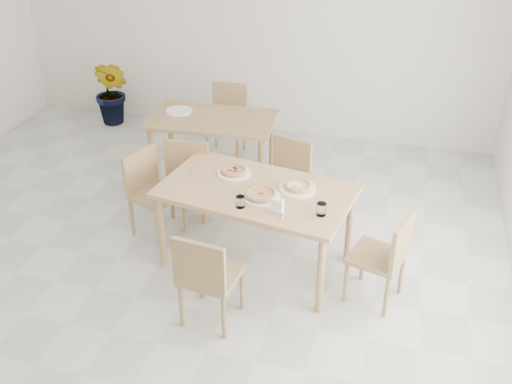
% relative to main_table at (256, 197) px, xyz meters
% --- Properties ---
extents(main_table, '(1.69, 1.13, 0.75)m').
position_rel_main_table_xyz_m(main_table, '(0.00, 0.00, 0.00)').
color(main_table, tan).
rests_on(main_table, ground).
extents(chair_south, '(0.45, 0.45, 0.83)m').
position_rel_main_table_xyz_m(chair_south, '(-0.15, -0.85, -0.19)').
color(chair_south, '#A58952').
rests_on(chair_south, ground).
extents(chair_north, '(0.49, 0.49, 0.81)m').
position_rel_main_table_xyz_m(chair_north, '(0.08, 0.81, -0.20)').
color(chair_north, '#A58952').
rests_on(chair_north, ground).
extents(chair_west, '(0.52, 0.52, 0.82)m').
position_rel_main_table_xyz_m(chair_west, '(-1.08, 0.24, -0.20)').
color(chair_west, '#A58952').
rests_on(chair_west, ground).
extents(chair_east, '(0.49, 0.49, 0.80)m').
position_rel_main_table_xyz_m(chair_east, '(1.11, -0.22, -0.21)').
color(chair_east, '#A58952').
rests_on(chair_east, ground).
extents(plate_margherita, '(0.32, 0.32, 0.02)m').
position_rel_main_table_xyz_m(plate_margherita, '(0.07, -0.12, 0.09)').
color(plate_margherita, white).
rests_on(plate_margherita, main_table).
extents(plate_mushroom, '(0.31, 0.31, 0.02)m').
position_rel_main_table_xyz_m(plate_mushroom, '(0.33, 0.09, 0.09)').
color(plate_mushroom, white).
rests_on(plate_mushroom, main_table).
extents(plate_pepperoni, '(0.29, 0.29, 0.02)m').
position_rel_main_table_xyz_m(plate_pepperoni, '(-0.25, 0.20, 0.09)').
color(plate_pepperoni, white).
rests_on(plate_pepperoni, main_table).
extents(pizza_margherita, '(0.27, 0.27, 0.03)m').
position_rel_main_table_xyz_m(pizza_margherita, '(0.07, -0.12, 0.11)').
color(pizza_margherita, tan).
rests_on(pizza_margherita, plate_margherita).
extents(pizza_mushroom, '(0.25, 0.25, 0.03)m').
position_rel_main_table_xyz_m(pizza_mushroom, '(0.33, 0.09, 0.11)').
color(pizza_mushroom, tan).
rests_on(pizza_mushroom, plate_mushroom).
extents(pizza_pepperoni, '(0.28, 0.28, 0.03)m').
position_rel_main_table_xyz_m(pizza_pepperoni, '(-0.25, 0.20, 0.11)').
color(pizza_pepperoni, tan).
rests_on(pizza_pepperoni, plate_pepperoni).
extents(tumbler_a, '(0.08, 0.08, 0.10)m').
position_rel_main_table_xyz_m(tumbler_a, '(0.58, -0.25, 0.13)').
color(tumbler_a, white).
rests_on(tumbler_a, main_table).
extents(tumbler_b, '(0.07, 0.07, 0.09)m').
position_rel_main_table_xyz_m(tumbler_b, '(-0.04, -0.30, 0.13)').
color(tumbler_b, white).
rests_on(tumbler_b, main_table).
extents(napkin_holder, '(0.12, 0.08, 0.12)m').
position_rel_main_table_xyz_m(napkin_holder, '(0.25, -0.31, 0.14)').
color(napkin_holder, silver).
rests_on(napkin_holder, main_table).
extents(fork_a, '(0.02, 0.19, 0.01)m').
position_rel_main_table_xyz_m(fork_a, '(0.31, -0.34, 0.08)').
color(fork_a, silver).
rests_on(fork_a, main_table).
extents(fork_b, '(0.03, 0.19, 0.01)m').
position_rel_main_table_xyz_m(fork_b, '(-0.63, 0.17, 0.08)').
color(fork_b, silver).
rests_on(fork_b, main_table).
extents(second_table, '(1.34, 0.82, 0.75)m').
position_rel_main_table_xyz_m(second_table, '(-0.83, 1.31, -0.02)').
color(second_table, '#A58952').
rests_on(second_table, ground).
extents(chair_back_s, '(0.45, 0.45, 0.86)m').
position_rel_main_table_xyz_m(chair_back_s, '(-0.81, 0.61, -0.18)').
color(chair_back_s, '#A58952').
rests_on(chair_back_s, ground).
extents(chair_back_n, '(0.43, 0.43, 0.83)m').
position_rel_main_table_xyz_m(chair_back_n, '(-0.89, 2.03, -0.19)').
color(chair_back_n, '#A58952').
rests_on(chair_back_n, ground).
extents(plate_empty, '(0.28, 0.28, 0.02)m').
position_rel_main_table_xyz_m(plate_empty, '(-1.22, 1.38, 0.09)').
color(plate_empty, white).
rests_on(plate_empty, second_table).
extents(potted_plant, '(0.59, 0.53, 0.87)m').
position_rel_main_table_xyz_m(potted_plant, '(-2.58, 2.45, -0.24)').
color(potted_plant, '#377222').
rests_on(potted_plant, ground).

